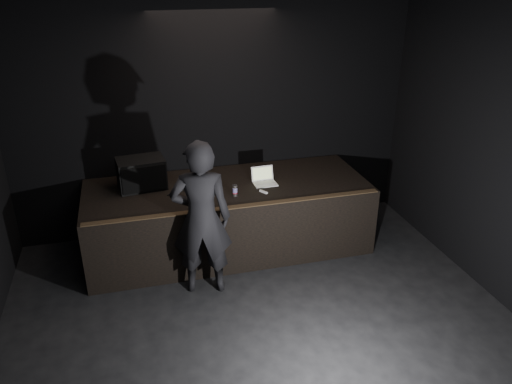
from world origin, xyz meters
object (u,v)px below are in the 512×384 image
object	(u,v)px
stage_riser	(228,217)
beer_can	(235,190)
person	(201,219)
stage_monitor	(141,173)
laptop	(264,179)

from	to	relation	value
stage_riser	beer_can	size ratio (longest dim) A/B	25.07
person	stage_riser	bearing A→B (deg)	-109.18
stage_monitor	person	xyz separation A→B (m)	(0.64, -1.19, -0.19)
laptop	stage_riser	bearing A→B (deg)	172.44
stage_riser	laptop	size ratio (longest dim) A/B	11.96
stage_monitor	stage_riser	bearing A→B (deg)	-17.98
stage_riser	laptop	world-z (taller)	laptop
stage_riser	stage_monitor	bearing A→B (deg)	168.55
stage_monitor	beer_can	bearing A→B (deg)	-33.39
laptop	person	bearing A→B (deg)	-141.63
beer_can	person	world-z (taller)	person
stage_riser	beer_can	xyz separation A→B (m)	(0.03, -0.37, 0.58)
laptop	person	world-z (taller)	person
person	stage_monitor	bearing A→B (deg)	-51.83
stage_riser	beer_can	world-z (taller)	beer_can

